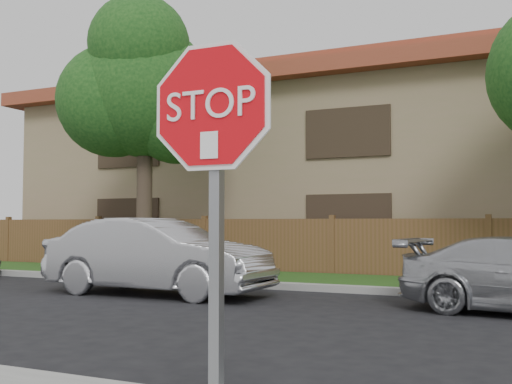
% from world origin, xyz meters
% --- Properties ---
extents(far_curb, '(70.00, 0.30, 0.15)m').
position_xyz_m(far_curb, '(0.00, 8.15, 0.07)').
color(far_curb, gray).
rests_on(far_curb, ground).
extents(grass_strip, '(70.00, 3.00, 0.12)m').
position_xyz_m(grass_strip, '(0.00, 9.80, 0.06)').
color(grass_strip, '#1E4714').
rests_on(grass_strip, ground).
extents(fence, '(70.00, 0.12, 1.60)m').
position_xyz_m(fence, '(0.00, 11.40, 0.80)').
color(fence, brown).
rests_on(fence, ground).
extents(apartment_building, '(35.20, 9.20, 7.20)m').
position_xyz_m(apartment_building, '(0.00, 17.00, 3.53)').
color(apartment_building, '#908159').
rests_on(apartment_building, ground).
extents(tree_left, '(4.80, 3.90, 7.78)m').
position_xyz_m(tree_left, '(-8.98, 9.57, 5.22)').
color(tree_left, '#382B21').
rests_on(tree_left, ground).
extents(stop_sign, '(1.01, 0.13, 2.55)m').
position_xyz_m(stop_sign, '(-0.72, -1.48, 1.83)').
color(stop_sign, gray).
rests_on(stop_sign, sidewalk_near).
extents(sedan_left, '(4.87, 1.80, 1.59)m').
position_xyz_m(sedan_left, '(-6.15, 6.11, 0.80)').
color(sedan_left, '#B2B3B7').
rests_on(sedan_left, ground).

